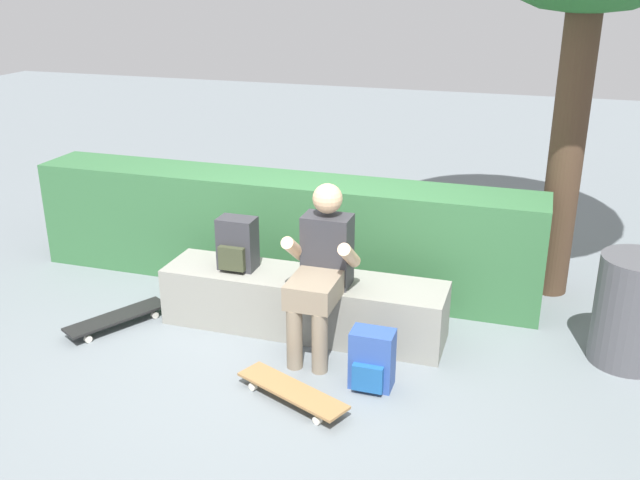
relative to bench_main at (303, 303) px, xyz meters
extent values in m
plane|color=slate|center=(0.00, -0.35, -0.22)|extent=(24.00, 24.00, 0.00)
cube|color=gray|center=(0.00, 0.00, 0.00)|extent=(2.14, 0.49, 0.44)
cube|color=#333338|center=(0.21, -0.07, 0.48)|extent=(0.34, 0.22, 0.52)
sphere|color=#D8AD84|center=(0.21, -0.07, 0.87)|extent=(0.21, 0.21, 0.21)
cube|color=gray|center=(0.21, -0.38, 0.31)|extent=(0.32, 0.40, 0.17)
cylinder|color=gray|center=(0.12, -0.53, 0.00)|extent=(0.11, 0.11, 0.44)
cylinder|color=gray|center=(0.30, -0.53, 0.00)|extent=(0.11, 0.11, 0.44)
cylinder|color=#D8AD84|center=(0.01, -0.21, 0.52)|extent=(0.09, 0.33, 0.27)
cylinder|color=#D8AD84|center=(0.41, -0.21, 0.52)|extent=(0.09, 0.33, 0.27)
cube|color=olive|center=(0.25, -0.93, -0.14)|extent=(0.81, 0.50, 0.02)
cylinder|color=silver|center=(0.53, -0.98, -0.19)|extent=(0.06, 0.05, 0.05)
cylinder|color=silver|center=(0.47, -1.11, -0.19)|extent=(0.06, 0.05, 0.05)
cylinder|color=silver|center=(0.02, -0.75, -0.19)|extent=(0.06, 0.05, 0.05)
cylinder|color=silver|center=(-0.04, -0.89, -0.19)|extent=(0.06, 0.05, 0.05)
cube|color=black|center=(-1.37, -0.39, -0.14)|extent=(0.56, 0.80, 0.02)
cylinder|color=silver|center=(-1.30, -0.11, -0.19)|extent=(0.05, 0.06, 0.05)
cylinder|color=silver|center=(-1.17, -0.18, -0.19)|extent=(0.05, 0.06, 0.05)
cylinder|color=silver|center=(-1.57, -0.60, -0.19)|extent=(0.05, 0.06, 0.05)
cylinder|color=silver|center=(-1.44, -0.67, -0.19)|extent=(0.05, 0.06, 0.05)
cube|color=#333338|center=(-0.52, 0.00, 0.42)|extent=(0.28, 0.18, 0.40)
cube|color=#383D28|center=(-0.52, -0.11, 0.34)|extent=(0.20, 0.05, 0.18)
cube|color=#2D4C99|center=(0.68, -0.60, -0.02)|extent=(0.28, 0.18, 0.40)
cube|color=#1C559A|center=(0.68, -0.71, -0.10)|extent=(0.20, 0.05, 0.18)
cube|color=#34683C|center=(-0.49, 0.81, 0.25)|extent=(4.40, 0.55, 0.94)
cylinder|color=#473323|center=(1.78, 1.31, 1.32)|extent=(0.27, 0.27, 3.09)
cylinder|color=#4C4C51|center=(2.30, 0.26, 0.17)|extent=(0.52, 0.52, 0.78)
camera|label=1|loc=(1.58, -4.52, 2.34)|focal=39.68mm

